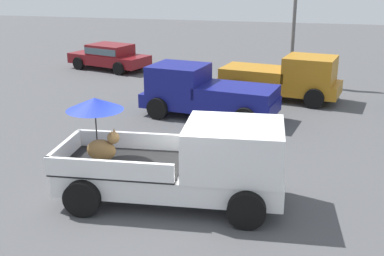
{
  "coord_description": "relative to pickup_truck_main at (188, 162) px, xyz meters",
  "views": [
    {
      "loc": [
        2.87,
        -9.61,
        5.06
      ],
      "look_at": [
        -0.02,
        2.03,
        1.1
      ],
      "focal_mm": 45.1,
      "sensor_mm": 36.0,
      "label": 1
    }
  ],
  "objects": [
    {
      "name": "pickup_truck_red",
      "position": [
        -1.13,
        6.68,
        -0.1
      ],
      "size": [
        5.02,
        2.75,
        1.8
      ],
      "rotation": [
        0.0,
        0.0,
        2.99
      ],
      "color": "black",
      "rests_on": "ground"
    },
    {
      "name": "pickup_truck_far",
      "position": [
        1.51,
        9.87,
        -0.1
      ],
      "size": [
        5.04,
        2.82,
        1.8
      ],
      "rotation": [
        0.0,
        0.0,
        -0.18
      ],
      "color": "black",
      "rests_on": "ground"
    },
    {
      "name": "ground_plane",
      "position": [
        -0.39,
        -0.04,
        -0.98
      ],
      "size": [
        80.0,
        80.0,
        0.0
      ],
      "primitive_type": "plane",
      "color": "#4C4C4F"
    },
    {
      "name": "pickup_truck_main",
      "position": [
        0.0,
        0.0,
        0.0
      ],
      "size": [
        5.2,
        2.61,
        2.33
      ],
      "rotation": [
        0.0,
        0.0,
        0.09
      ],
      "color": "black",
      "rests_on": "ground"
    },
    {
      "name": "motel_sign",
      "position": [
        1.62,
        12.93,
        2.73
      ],
      "size": [
        1.4,
        0.16,
        5.28
      ],
      "color": "#59595B",
      "rests_on": "ground"
    },
    {
      "name": "parked_sedan_near",
      "position": [
        -7.81,
        13.8,
        -0.23
      ],
      "size": [
        4.63,
        2.93,
        1.33
      ],
      "rotation": [
        0.0,
        0.0,
        2.85
      ],
      "color": "black",
      "rests_on": "ground"
    }
  ]
}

